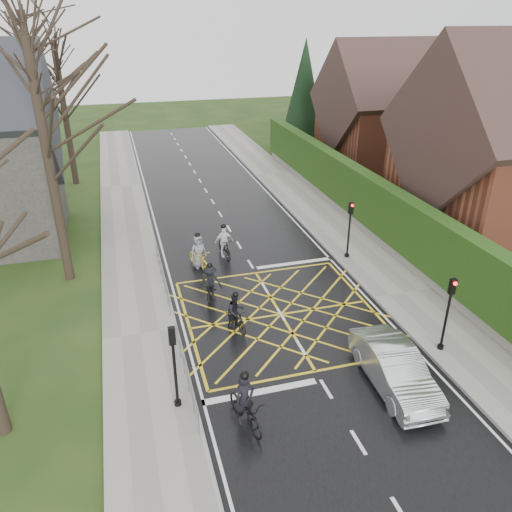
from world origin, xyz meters
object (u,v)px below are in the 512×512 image
cyclist_back (236,315)px  cyclist_lead (199,256)px  cyclist_rear (245,407)px  cyclist_front (224,245)px  cyclist_mid (211,286)px  car (395,369)px

cyclist_back → cyclist_lead: (-0.53, 5.86, 0.03)m
cyclist_lead → cyclist_rear: bearing=-110.5°
cyclist_back → cyclist_lead: 5.88m
cyclist_back → cyclist_front: 6.83m
cyclist_rear → cyclist_lead: (0.47, 11.14, 0.03)m
cyclist_rear → cyclist_lead: 11.15m
cyclist_back → cyclist_front: cyclist_front is taller
cyclist_rear → cyclist_mid: bearing=72.5°
cyclist_lead → cyclist_front: bearing=12.4°
cyclist_rear → car: bearing=-11.1°
cyclist_rear → car: 5.45m
cyclist_rear → cyclist_front: bearing=66.3°
cyclist_rear → cyclist_lead: size_ratio=1.02×
cyclist_front → cyclist_lead: cyclist_lead is taller
cyclist_back → cyclist_front: (1.01, 6.76, 0.05)m
cyclist_rear → car: cyclist_rear is taller
cyclist_rear → cyclist_mid: (0.45, 7.90, 0.02)m
cyclist_back → car: (4.44, -4.99, 0.10)m
cyclist_front → cyclist_rear: bearing=-106.2°
cyclist_back → cyclist_lead: bearing=83.0°
cyclist_mid → cyclist_lead: size_ratio=0.94×
cyclist_rear → cyclist_mid: 7.92m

